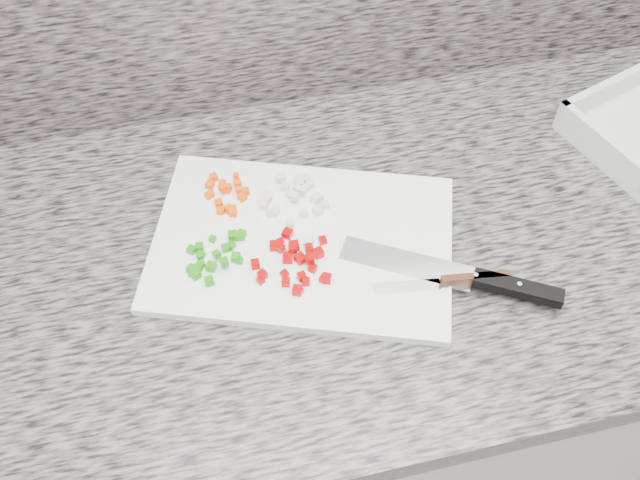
{
  "coord_description": "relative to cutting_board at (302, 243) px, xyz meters",
  "views": [
    {
      "loc": [
        -0.19,
        0.88,
        1.69
      ],
      "look_at": [
        -0.06,
        1.42,
        0.93
      ],
      "focal_mm": 40.0,
      "sensor_mm": 36.0,
      "label": 1
    }
  ],
  "objects": [
    {
      "name": "countertop",
      "position": [
        0.08,
        -0.0,
        -0.03
      ],
      "size": [
        3.96,
        0.64,
        0.04
      ],
      "primitive_type": "cube",
      "color": "#635F57",
      "rests_on": "cabinet"
    },
    {
      "name": "garlic_pile",
      "position": [
        -0.01,
        -0.01,
        0.01
      ],
      "size": [
        0.05,
        0.02,
        0.01
      ],
      "color": "beige",
      "rests_on": "cutting_board"
    },
    {
      "name": "cutting_board",
      "position": [
        0.0,
        0.0,
        0.0
      ],
      "size": [
        0.47,
        0.39,
        0.01
      ],
      "primitive_type": "cube",
      "rotation": [
        0.0,
        0.0,
        -0.34
      ],
      "color": "white",
      "rests_on": "countertop"
    },
    {
      "name": "green_pepper_pile",
      "position": [
        -0.12,
        -0.0,
        0.01
      ],
      "size": [
        0.09,
        0.08,
        0.02
      ],
      "color": "#1C860C",
      "rests_on": "cutting_board"
    },
    {
      "name": "paring_knife",
      "position": [
        0.18,
        -0.11,
        0.01
      ],
      "size": [
        0.18,
        0.04,
        0.02
      ],
      "rotation": [
        0.0,
        0.0,
        -0.14
      ],
      "color": "white",
      "rests_on": "cutting_board"
    },
    {
      "name": "carrot_pile",
      "position": [
        -0.09,
        0.1,
        0.01
      ],
      "size": [
        0.06,
        0.08,
        0.02
      ],
      "color": "#FB4A05",
      "rests_on": "cutting_board"
    },
    {
      "name": "onion_pile",
      "position": [
        0.0,
        0.07,
        0.01
      ],
      "size": [
        0.1,
        0.1,
        0.02
      ],
      "color": "silver",
      "rests_on": "cutting_board"
    },
    {
      "name": "cabinet",
      "position": [
        0.08,
        -0.0,
        -0.48
      ],
      "size": [
        3.92,
        0.62,
        0.86
      ],
      "primitive_type": "cube",
      "color": "beige",
      "rests_on": "ground"
    },
    {
      "name": "chef_knife",
      "position": [
        0.21,
        -0.12,
        0.01
      ],
      "size": [
        0.27,
        0.17,
        0.02
      ],
      "rotation": [
        0.0,
        0.0,
        -0.53
      ],
      "color": "white",
      "rests_on": "cutting_board"
    },
    {
      "name": "red_pepper_pile",
      "position": [
        -0.02,
        -0.04,
        0.01
      ],
      "size": [
        0.11,
        0.11,
        0.02
      ],
      "color": "#A60302",
      "rests_on": "cutting_board"
    }
  ]
}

